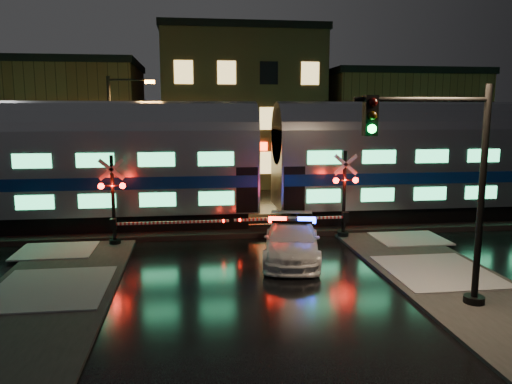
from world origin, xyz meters
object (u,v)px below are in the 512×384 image
streetlight (116,137)px  crossing_signal_left (122,209)px  traffic_light (449,193)px  police_car (292,241)px  crossing_signal_right (337,203)px

streetlight → crossing_signal_left: bearing=-80.7°
crossing_signal_left → streetlight: bearing=99.3°
crossing_signal_left → traffic_light: bearing=-39.1°
police_car → streetlight: streetlight is taller
police_car → streetlight: (-7.82, 9.50, 3.59)m
police_car → traffic_light: size_ratio=0.85×
crossing_signal_right → traffic_light: 8.42m
crossing_signal_right → streetlight: bearing=147.3°
streetlight → crossing_signal_right: bearing=-32.7°
crossing_signal_left → traffic_light: (10.09, -8.20, 1.81)m
crossing_signal_right → crossing_signal_left: 9.32m
police_car → traffic_light: bearing=-46.8°
police_car → crossing_signal_right: (2.60, 2.81, 0.89)m
police_car → crossing_signal_left: crossing_signal_left is taller
police_car → traffic_light: traffic_light is taller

